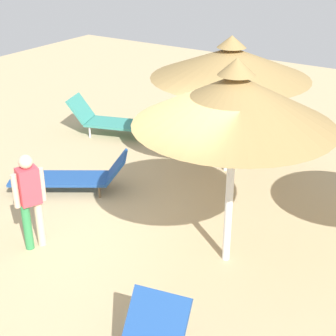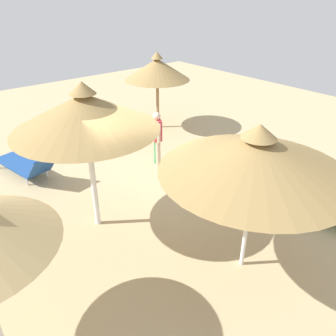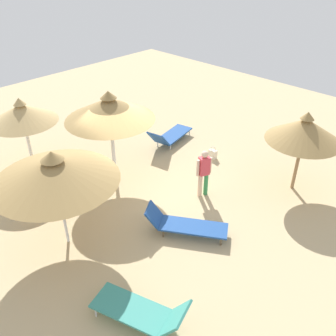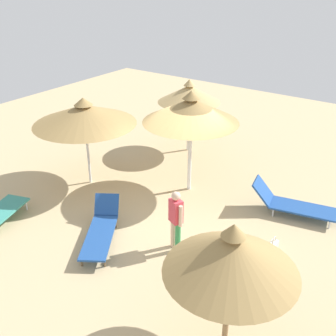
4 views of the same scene
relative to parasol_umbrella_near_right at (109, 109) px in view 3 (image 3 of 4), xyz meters
name	(u,v)px [view 3 (image 3 of 4)]	position (x,y,z in m)	size (l,w,h in m)	color
ground	(138,190)	(-0.95, -0.13, -2.50)	(24.00, 24.00, 0.10)	tan
parasol_umbrella_near_right	(109,109)	(0.00, 0.00, 0.00)	(2.68, 2.68, 3.00)	white
parasol_umbrella_back	(54,170)	(-1.39, 2.70, -0.26)	(2.98, 2.98, 2.68)	white
parasol_umbrella_front	(305,130)	(-4.39, -3.55, -0.42)	(2.17, 2.17, 2.58)	olive
parasol_umbrella_near_left	(22,113)	(2.39, 1.58, -0.38)	(2.15, 2.15, 2.58)	white
lounge_chair_edge	(170,136)	(0.40, -2.95, -2.11)	(1.11, 2.28, 0.84)	#1E478C
lounge_chair_far_right	(143,311)	(-4.55, 2.96, -2.08)	(2.13, 1.28, 0.86)	teal
lounge_chair_center	(184,224)	(-3.34, 0.38, -2.14)	(2.14, 1.67, 0.74)	#1E478C
person_standing_far_left	(204,171)	(-2.60, -1.29, -1.58)	(0.32, 0.45, 1.53)	beige
handbag	(213,154)	(-1.46, -3.24, -2.28)	(0.29, 0.17, 0.47)	beige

